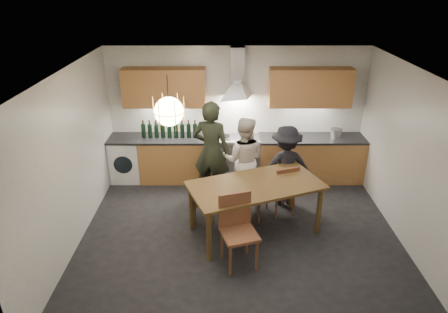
{
  "coord_description": "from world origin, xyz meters",
  "views": [
    {
      "loc": [
        -0.26,
        -5.27,
        3.79
      ],
      "look_at": [
        -0.25,
        0.4,
        1.2
      ],
      "focal_mm": 32.0,
      "sensor_mm": 36.0,
      "label": 1
    }
  ],
  "objects_px": {
    "chair_back_left": "(203,199)",
    "person_right": "(285,166)",
    "chair_front": "(237,225)",
    "person_mid": "(244,160)",
    "wine_bottles": "(169,129)",
    "stock_pot": "(336,133)",
    "dining_table": "(255,190)",
    "person_left": "(211,151)",
    "mixing_bowl": "(288,137)"
  },
  "relations": [
    {
      "from": "chair_back_left",
      "to": "wine_bottles",
      "type": "relative_size",
      "value": 0.74
    },
    {
      "from": "person_right",
      "to": "mixing_bowl",
      "type": "height_order",
      "value": "person_right"
    },
    {
      "from": "chair_front",
      "to": "stock_pot",
      "type": "xyz_separation_m",
      "value": [
        2.0,
        2.58,
        0.37
      ]
    },
    {
      "from": "chair_back_left",
      "to": "chair_front",
      "type": "relative_size",
      "value": 0.76
    },
    {
      "from": "dining_table",
      "to": "mixing_bowl",
      "type": "distance_m",
      "value": 1.95
    },
    {
      "from": "dining_table",
      "to": "chair_back_left",
      "type": "distance_m",
      "value": 0.91
    },
    {
      "from": "chair_front",
      "to": "wine_bottles",
      "type": "distance_m",
      "value": 2.87
    },
    {
      "from": "person_left",
      "to": "stock_pot",
      "type": "bearing_deg",
      "value": -143.4
    },
    {
      "from": "person_mid",
      "to": "person_right",
      "type": "bearing_deg",
      "value": 178.3
    },
    {
      "from": "person_right",
      "to": "dining_table",
      "type": "bearing_deg",
      "value": 48.91
    },
    {
      "from": "chair_back_left",
      "to": "person_mid",
      "type": "height_order",
      "value": "person_mid"
    },
    {
      "from": "chair_back_left",
      "to": "person_right",
      "type": "bearing_deg",
      "value": -169.66
    },
    {
      "from": "person_right",
      "to": "wine_bottles",
      "type": "xyz_separation_m",
      "value": [
        -2.14,
        0.93,
        0.34
      ]
    },
    {
      "from": "chair_back_left",
      "to": "wine_bottles",
      "type": "bearing_deg",
      "value": -80.93
    },
    {
      "from": "dining_table",
      "to": "chair_back_left",
      "type": "xyz_separation_m",
      "value": [
        -0.83,
        0.22,
        -0.3
      ]
    },
    {
      "from": "stock_pot",
      "to": "wine_bottles",
      "type": "height_order",
      "value": "wine_bottles"
    },
    {
      "from": "chair_front",
      "to": "person_left",
      "type": "bearing_deg",
      "value": 85.32
    },
    {
      "from": "chair_back_left",
      "to": "person_right",
      "type": "distance_m",
      "value": 1.6
    },
    {
      "from": "person_mid",
      "to": "stock_pot",
      "type": "bearing_deg",
      "value": -147.33
    },
    {
      "from": "person_left",
      "to": "wine_bottles",
      "type": "xyz_separation_m",
      "value": [
        -0.84,
        0.75,
        0.15
      ]
    },
    {
      "from": "chair_front",
      "to": "person_mid",
      "type": "relative_size",
      "value": 0.66
    },
    {
      "from": "chair_front",
      "to": "person_left",
      "type": "relative_size",
      "value": 0.57
    },
    {
      "from": "stock_pot",
      "to": "person_mid",
      "type": "bearing_deg",
      "value": -155.6
    },
    {
      "from": "person_right",
      "to": "chair_back_left",
      "type": "bearing_deg",
      "value": 17.68
    },
    {
      "from": "person_left",
      "to": "person_right",
      "type": "xyz_separation_m",
      "value": [
        1.3,
        -0.19,
        -0.19
      ]
    },
    {
      "from": "chair_front",
      "to": "person_right",
      "type": "height_order",
      "value": "person_right"
    },
    {
      "from": "chair_front",
      "to": "person_mid",
      "type": "bearing_deg",
      "value": 67.19
    },
    {
      "from": "person_mid",
      "to": "stock_pot",
      "type": "xyz_separation_m",
      "value": [
        1.84,
        0.83,
        0.18
      ]
    },
    {
      "from": "chair_back_left",
      "to": "dining_table",
      "type": "bearing_deg",
      "value": 150.17
    },
    {
      "from": "person_right",
      "to": "mixing_bowl",
      "type": "xyz_separation_m",
      "value": [
        0.16,
        0.89,
        0.2
      ]
    },
    {
      "from": "chair_back_left",
      "to": "mixing_bowl",
      "type": "height_order",
      "value": "mixing_bowl"
    },
    {
      "from": "chair_front",
      "to": "stock_pot",
      "type": "relative_size",
      "value": 4.86
    },
    {
      "from": "person_right",
      "to": "mixing_bowl",
      "type": "distance_m",
      "value": 0.93
    },
    {
      "from": "dining_table",
      "to": "stock_pot",
      "type": "height_order",
      "value": "stock_pot"
    },
    {
      "from": "chair_back_left",
      "to": "stock_pot",
      "type": "xyz_separation_m",
      "value": [
        2.53,
        1.63,
        0.52
      ]
    },
    {
      "from": "chair_back_left",
      "to": "person_right",
      "type": "xyz_separation_m",
      "value": [
        1.42,
        0.67,
        0.28
      ]
    },
    {
      "from": "wine_bottles",
      "to": "person_right",
      "type": "bearing_deg",
      "value": -23.62
    },
    {
      "from": "person_left",
      "to": "wine_bottles",
      "type": "bearing_deg",
      "value": -23.07
    },
    {
      "from": "chair_front",
      "to": "wine_bottles",
      "type": "height_order",
      "value": "wine_bottles"
    },
    {
      "from": "person_mid",
      "to": "mixing_bowl",
      "type": "bearing_deg",
      "value": -131.11
    },
    {
      "from": "dining_table",
      "to": "person_left",
      "type": "bearing_deg",
      "value": 101.77
    },
    {
      "from": "chair_back_left",
      "to": "chair_front",
      "type": "bearing_deg",
      "value": 104.18
    },
    {
      "from": "stock_pot",
      "to": "wine_bottles",
      "type": "relative_size",
      "value": 0.2
    },
    {
      "from": "person_mid",
      "to": "stock_pot",
      "type": "height_order",
      "value": "person_mid"
    },
    {
      "from": "dining_table",
      "to": "chair_back_left",
      "type": "relative_size",
      "value": 2.82
    },
    {
      "from": "dining_table",
      "to": "person_right",
      "type": "distance_m",
      "value": 1.07
    },
    {
      "from": "person_left",
      "to": "stock_pot",
      "type": "xyz_separation_m",
      "value": [
        2.41,
        0.78,
        0.05
      ]
    },
    {
      "from": "chair_back_left",
      "to": "stock_pot",
      "type": "relative_size",
      "value": 3.7
    },
    {
      "from": "mixing_bowl",
      "to": "person_mid",
      "type": "bearing_deg",
      "value": -139.37
    },
    {
      "from": "chair_back_left",
      "to": "person_left",
      "type": "distance_m",
      "value": 0.98
    }
  ]
}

